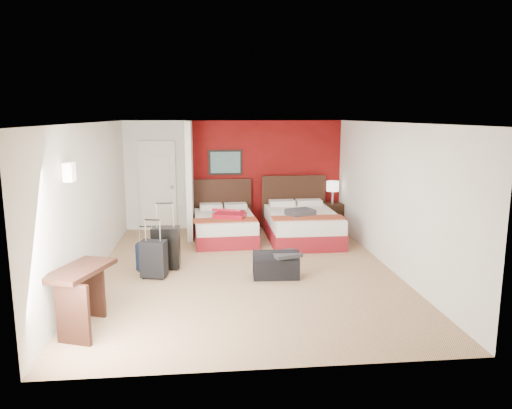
{
  "coord_description": "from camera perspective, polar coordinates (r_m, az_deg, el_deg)",
  "views": [
    {
      "loc": [
        -0.61,
        -7.84,
        2.62
      ],
      "look_at": [
        0.27,
        0.8,
        1.0
      ],
      "focal_mm": 33.71,
      "sensor_mm": 36.0,
      "label": 1
    }
  ],
  "objects": [
    {
      "name": "jacket_bundle",
      "position": [
        9.84,
        5.29,
        -0.93
      ],
      "size": [
        0.63,
        0.57,
        0.12
      ],
      "primitive_type": "cube",
      "rotation": [
        0.0,
        0.0,
        0.36
      ],
      "color": "#3D3D43",
      "rests_on": "bed_right"
    },
    {
      "name": "desk",
      "position": [
        6.39,
        -19.98,
        -10.46
      ],
      "size": [
        0.78,
        1.06,
        0.8
      ],
      "primitive_type": "cube",
      "rotation": [
        0.0,
        0.0,
        -0.35
      ],
      "color": "black",
      "rests_on": "ground"
    },
    {
      "name": "red_suitcase_open",
      "position": [
        10.08,
        -3.19,
        -1.08
      ],
      "size": [
        0.86,
        1.01,
        0.11
      ],
      "primitive_type": "cube",
      "rotation": [
        0.0,
        0.0,
        -0.32
      ],
      "color": "#A70E20",
      "rests_on": "bed_left"
    },
    {
      "name": "bed_right",
      "position": [
        10.22,
        5.48,
        -2.59
      ],
      "size": [
        1.42,
        2.02,
        0.61
      ],
      "primitive_type": "cube",
      "rotation": [
        0.0,
        0.0,
        0.0
      ],
      "color": "white",
      "rests_on": "ground"
    },
    {
      "name": "ground",
      "position": [
        8.29,
        -1.29,
        -7.86
      ],
      "size": [
        6.5,
        6.5,
        0.0
      ],
      "primitive_type": "plane",
      "color": "tan",
      "rests_on": "ground"
    },
    {
      "name": "partition_wall",
      "position": [
        10.55,
        -7.86,
        3.01
      ],
      "size": [
        0.12,
        1.2,
        2.5
      ],
      "primitive_type": "cube",
      "color": "silver",
      "rests_on": "ground"
    },
    {
      "name": "suitcase_navy",
      "position": [
        8.45,
        -12.86,
        -6.19
      ],
      "size": [
        0.34,
        0.23,
        0.45
      ],
      "primitive_type": "cube",
      "rotation": [
        0.0,
        0.0,
        -0.11
      ],
      "color": "black",
      "rests_on": "ground"
    },
    {
      "name": "duffel_bag",
      "position": [
        7.92,
        2.37,
        -7.33
      ],
      "size": [
        0.76,
        0.43,
        0.38
      ],
      "primitive_type": "cube",
      "rotation": [
        0.0,
        0.0,
        -0.05
      ],
      "color": "black",
      "rests_on": "ground"
    },
    {
      "name": "red_accent_panel",
      "position": [
        11.24,
        1.21,
        3.56
      ],
      "size": [
        3.5,
        0.04,
        2.5
      ],
      "primitive_type": "cube",
      "color": "maroon",
      "rests_on": "ground"
    },
    {
      "name": "suitcase_charcoal",
      "position": [
        8.03,
        -12.02,
        -6.51
      ],
      "size": [
        0.45,
        0.33,
        0.59
      ],
      "primitive_type": "cube",
      "rotation": [
        0.0,
        0.0,
        -0.23
      ],
      "color": "black",
      "rests_on": "ground"
    },
    {
      "name": "bed_left",
      "position": [
        10.24,
        -3.76,
        -2.74
      ],
      "size": [
        1.33,
        1.84,
        0.53
      ],
      "primitive_type": "cube",
      "rotation": [
        0.0,
        0.0,
        0.05
      ],
      "color": "white",
      "rests_on": "ground"
    },
    {
      "name": "room_walls",
      "position": [
        9.4,
        -10.58,
        2.04
      ],
      "size": [
        5.02,
        6.52,
        2.5
      ],
      "color": "silver",
      "rests_on": "ground"
    },
    {
      "name": "suitcase_black",
      "position": [
        8.44,
        -10.64,
        -5.2
      ],
      "size": [
        0.48,
        0.31,
        0.71
      ],
      "primitive_type": "cube",
      "rotation": [
        0.0,
        0.0,
        -0.03
      ],
      "color": "black",
      "rests_on": "ground"
    },
    {
      "name": "jacket_draped",
      "position": [
        7.83,
        3.53,
        -5.89
      ],
      "size": [
        0.54,
        0.49,
        0.06
      ],
      "primitive_type": "cube",
      "rotation": [
        0.0,
        0.0,
        0.31
      ],
      "color": "#323136",
      "rests_on": "duffel_bag"
    },
    {
      "name": "entry_door",
      "position": [
        11.22,
        -11.56,
        2.18
      ],
      "size": [
        0.82,
        0.06,
        2.05
      ],
      "primitive_type": "cube",
      "color": "silver",
      "rests_on": "ground"
    },
    {
      "name": "nightstand",
      "position": [
        11.34,
        8.99,
        -1.35
      ],
      "size": [
        0.48,
        0.48,
        0.61
      ],
      "primitive_type": "cube",
      "rotation": [
        0.0,
        0.0,
        0.1
      ],
      "color": "black",
      "rests_on": "ground"
    },
    {
      "name": "table_lamp",
      "position": [
        11.24,
        9.07,
        1.44
      ],
      "size": [
        0.36,
        0.36,
        0.51
      ],
      "primitive_type": "cylinder",
      "rotation": [
        0.0,
        0.0,
        -0.32
      ],
      "color": "white",
      "rests_on": "nightstand"
    }
  ]
}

